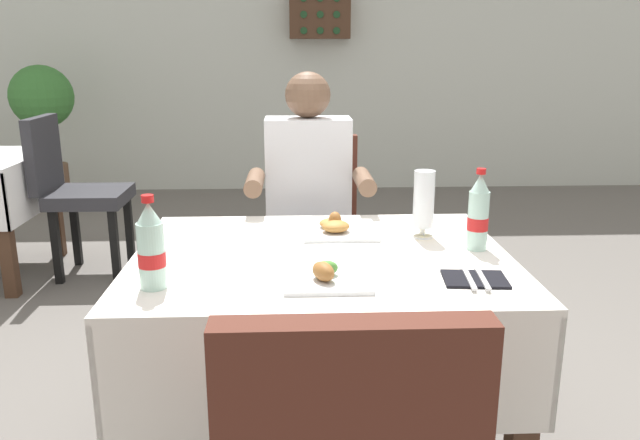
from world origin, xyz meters
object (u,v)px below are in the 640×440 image
Objects in this scene: chair_far_diner_seat at (313,232)px; plate_far_diner at (337,228)px; seated_diner_far at (309,204)px; plate_near_camera at (326,276)px; napkin_cutlery_set at (475,279)px; cola_bottle_secondary at (478,214)px; wall_bottle_rack at (320,15)px; main_dining_table at (321,303)px; beer_glass_left at (424,202)px; cola_bottle_primary at (151,248)px; potted_plant_corner at (44,115)px; background_chair_right at (74,186)px.

chair_far_diner_seat reaches higher than plate_far_diner.
chair_far_diner_seat is 0.19m from seated_diner_far.
seated_diner_far reaches higher than plate_far_diner.
napkin_cutlery_set is at bearing -1.91° from plate_near_camera.
plate_near_camera is 0.91× the size of cola_bottle_secondary.
cola_bottle_secondary is (0.49, 0.26, 0.10)m from plate_near_camera.
napkin_cutlery_set is 4.56m from wall_bottle_rack.
cola_bottle_secondary reaches higher than chair_far_diner_seat.
main_dining_table is 5.11× the size of beer_glass_left.
seated_diner_far is at bearing -100.55° from chair_far_diner_seat.
cola_bottle_primary is at bearing -112.23° from chair_far_diner_seat.
potted_plant_corner is at bearing -166.11° from wall_bottle_rack.
wall_bottle_rack is (-0.17, 4.04, 0.80)m from beer_glass_left.
background_chair_right is (-1.75, 1.73, -0.30)m from beer_glass_left.
plate_far_diner is at bearing 74.07° from main_dining_table.
main_dining_table is at bearing -105.93° from plate_far_diner.
plate_far_diner is (0.09, -0.51, 0.04)m from seated_diner_far.
beer_glass_left reaches higher than plate_near_camera.
cola_bottle_secondary is 2.68m from background_chair_right.
seated_diner_far is 3.60m from wall_bottle_rack.
napkin_cutlery_set is 0.20× the size of background_chair_right.
cola_bottle_secondary reaches higher than main_dining_table.
wall_bottle_rack is at bearing 86.76° from seated_diner_far.
chair_far_diner_seat is at bearing 79.45° from seated_diner_far.
cola_bottle_secondary is (0.95, 0.29, 0.00)m from cola_bottle_primary.
plate_far_diner is at bearing 43.38° from cola_bottle_primary.
beer_glass_left is at bearing 136.10° from cola_bottle_secondary.
beer_glass_left is at bearing 98.31° from napkin_cutlery_set.
seated_diner_far reaches higher than beer_glass_left.
seated_diner_far reaches higher than cola_bottle_secondary.
cola_bottle_primary is at bearing -149.81° from main_dining_table.
background_chair_right is 3.01m from wall_bottle_rack.
cola_bottle_secondary is (0.49, 0.02, 0.28)m from main_dining_table.
chair_far_diner_seat is 0.77× the size of seated_diner_far.
beer_glass_left is at bearing -12.83° from plate_far_diner.
potted_plant_corner is (-2.20, 2.77, 0.26)m from chair_far_diner_seat.
main_dining_table is at bearing -53.46° from background_chair_right.
chair_far_diner_seat is 0.83m from beer_glass_left.
chair_far_diner_seat is at bearing -36.66° from background_chair_right.
background_chair_right is (-1.47, 1.67, -0.20)m from plate_far_diner.
plate_far_diner is 0.21× the size of potted_plant_corner.
background_chair_right reaches higher than beer_glass_left.
background_chair_right is at bearing -124.39° from wall_bottle_rack.
beer_glass_left reaches higher than main_dining_table.
main_dining_table is at bearing 30.19° from cola_bottle_primary.
seated_diner_far is (-0.02, 0.74, 0.14)m from main_dining_table.
main_dining_table is at bearing -177.12° from cola_bottle_secondary.
beer_glass_left is 0.20m from cola_bottle_secondary.
cola_bottle_secondary is (0.43, -0.20, 0.10)m from plate_far_diner.
cola_bottle_secondary is at bearing -43.90° from beer_glass_left.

